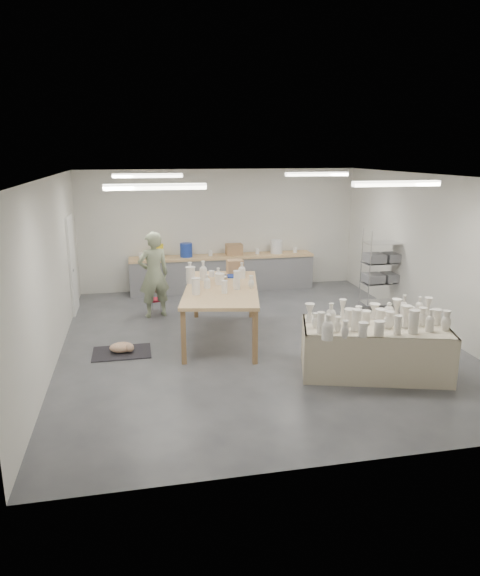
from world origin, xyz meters
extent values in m
plane|color=#424449|center=(0.00, 0.00, 0.00)|extent=(8.00, 8.00, 0.00)
cube|color=white|center=(0.00, 0.00, 2.99)|extent=(7.00, 8.00, 0.02)
cube|color=silver|center=(0.00, 4.00, 1.50)|extent=(7.00, 0.02, 3.00)
cube|color=silver|center=(0.00, -4.00, 1.50)|extent=(7.00, 0.02, 3.00)
cube|color=silver|center=(-3.50, 0.00, 1.50)|extent=(0.02, 8.00, 3.00)
cube|color=silver|center=(3.50, 0.00, 1.50)|extent=(0.02, 8.00, 3.00)
cube|color=white|center=(-3.47, 2.60, 1.05)|extent=(0.05, 0.90, 2.10)
cube|color=white|center=(-1.80, -1.50, 2.94)|extent=(1.40, 0.12, 0.08)
cube|color=white|center=(1.80, -1.50, 2.94)|extent=(1.40, 0.12, 0.08)
cube|color=white|center=(-1.80, 2.00, 2.94)|extent=(1.40, 0.12, 0.08)
cube|color=white|center=(1.80, 2.00, 2.94)|extent=(1.40, 0.12, 0.08)
cube|color=tan|center=(0.00, 3.68, 0.87)|extent=(4.60, 0.60, 0.06)
cube|color=slate|center=(0.00, 3.68, 0.42)|extent=(4.60, 0.55, 0.84)
cylinder|color=yellow|center=(-1.60, 3.68, 1.07)|extent=(0.30, 0.30, 0.34)
cylinder|color=#1C379B|center=(-0.90, 3.68, 1.07)|extent=(0.30, 0.30, 0.34)
cylinder|color=white|center=(1.40, 3.68, 1.07)|extent=(0.30, 0.30, 0.34)
cube|color=#906545|center=(0.30, 3.68, 1.04)|extent=(0.40, 0.30, 0.28)
cylinder|color=white|center=(-2.00, 3.68, 0.97)|extent=(0.10, 0.10, 0.14)
cylinder|color=white|center=(-0.30, 3.68, 0.97)|extent=(0.10, 0.10, 0.14)
cylinder|color=white|center=(0.90, 3.68, 0.97)|extent=(0.10, 0.10, 0.14)
cylinder|color=white|center=(1.90, 3.68, 0.97)|extent=(0.10, 0.10, 0.14)
cylinder|color=silver|center=(2.78, 1.18, 0.90)|extent=(0.02, 0.02, 1.80)
cylinder|color=silver|center=(3.62, 1.18, 0.90)|extent=(0.02, 0.02, 1.80)
cylinder|color=silver|center=(2.78, 1.62, 0.90)|extent=(0.02, 0.02, 1.80)
cylinder|color=silver|center=(3.62, 1.62, 0.90)|extent=(0.02, 0.02, 1.80)
cube|color=silver|center=(3.20, 1.40, 0.15)|extent=(0.88, 0.48, 0.02)
cube|color=silver|center=(3.20, 1.40, 0.60)|extent=(0.88, 0.48, 0.02)
cube|color=silver|center=(3.20, 1.40, 1.05)|extent=(0.88, 0.48, 0.02)
cube|color=silver|center=(3.20, 1.40, 1.50)|extent=(0.88, 0.48, 0.02)
cube|color=slate|center=(2.98, 1.40, 0.72)|extent=(0.38, 0.42, 0.18)
cube|color=slate|center=(3.42, 1.40, 0.72)|extent=(0.38, 0.42, 0.18)
cube|color=slate|center=(2.98, 1.40, 1.17)|extent=(0.38, 0.42, 0.18)
cube|color=slate|center=(3.42, 1.40, 1.17)|extent=(0.38, 0.42, 0.18)
cube|color=olive|center=(1.49, -1.79, 0.34)|extent=(2.16, 1.43, 0.69)
cube|color=beige|center=(1.49, -1.79, 0.77)|extent=(2.45, 1.65, 0.03)
cube|color=beige|center=(1.49, -2.30, 0.39)|extent=(2.16, 0.66, 0.79)
cube|color=beige|center=(1.49, -1.27, 0.39)|extent=(2.16, 0.66, 0.79)
cube|color=tan|center=(-0.60, 0.29, 0.96)|extent=(1.81, 2.84, 0.06)
cube|color=olive|center=(-1.18, -0.95, 0.46)|extent=(0.08, 0.08, 0.93)
cube|color=olive|center=(-0.01, -0.95, 0.46)|extent=(0.08, 0.08, 0.93)
cube|color=olive|center=(-1.18, 1.54, 0.46)|extent=(0.08, 0.08, 0.93)
cube|color=olive|center=(-0.01, 1.54, 0.46)|extent=(0.08, 0.08, 0.93)
ellipsoid|color=silver|center=(-0.50, 0.90, 1.04)|extent=(0.26, 0.26, 0.12)
cylinder|color=#1C379B|center=(-0.27, 1.06, 1.00)|extent=(0.26, 0.26, 0.03)
cylinder|color=white|center=(-0.65, 1.16, 1.05)|extent=(0.11, 0.11, 0.12)
cube|color=#906545|center=(-0.14, 1.35, 1.13)|extent=(0.32, 0.26, 0.28)
cube|color=black|center=(-2.44, -0.12, 0.01)|extent=(1.00, 0.70, 0.02)
ellipsoid|color=white|center=(-2.44, -0.12, 0.11)|extent=(0.42, 0.30, 0.18)
sphere|color=white|center=(-2.30, -0.21, 0.12)|extent=(0.15, 0.15, 0.15)
imported|color=#97A27E|center=(-1.77, 1.88, 0.91)|extent=(0.76, 0.60, 1.82)
cylinder|color=#AE182C|center=(-1.77, 2.15, 0.28)|extent=(0.38, 0.38, 0.04)
cylinder|color=silver|center=(-1.64, 2.12, 0.14)|extent=(0.02, 0.02, 0.27)
cylinder|color=silver|center=(-1.81, 2.27, 0.14)|extent=(0.02, 0.02, 0.27)
cylinder|color=silver|center=(-1.86, 2.05, 0.14)|extent=(0.02, 0.02, 0.27)
camera|label=1|loc=(-2.10, -8.74, 3.40)|focal=32.00mm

